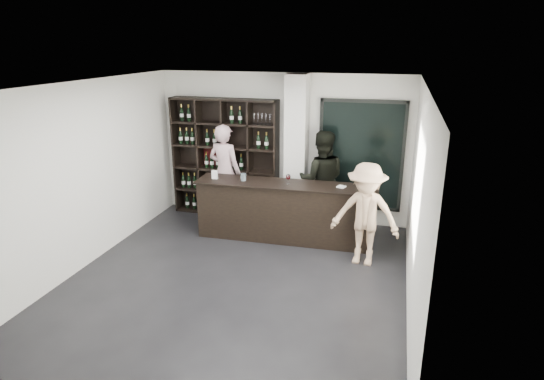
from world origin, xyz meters
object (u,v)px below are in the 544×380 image
(taster_black, at_px, (321,180))
(customer, at_px, (365,215))
(taster_pink, at_px, (225,172))
(tasting_counter, at_px, (285,211))
(wine_shelf, at_px, (225,158))

(taster_black, distance_m, customer, 1.65)
(taster_pink, bearing_deg, taster_black, -168.48)
(tasting_counter, bearing_deg, customer, -23.65)
(taster_pink, distance_m, taster_black, 1.96)
(taster_pink, bearing_deg, customer, 166.56)
(taster_black, bearing_deg, wine_shelf, -16.29)
(wine_shelf, relative_size, taster_pink, 1.25)
(wine_shelf, distance_m, taster_pink, 0.29)
(wine_shelf, distance_m, tasting_counter, 1.89)
(wine_shelf, relative_size, customer, 1.42)
(tasting_counter, relative_size, taster_pink, 1.68)
(taster_pink, relative_size, customer, 1.14)
(tasting_counter, bearing_deg, taster_pink, 150.27)
(tasting_counter, xyz_separation_m, taster_black, (0.51, 0.77, 0.41))
(tasting_counter, relative_size, customer, 1.92)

